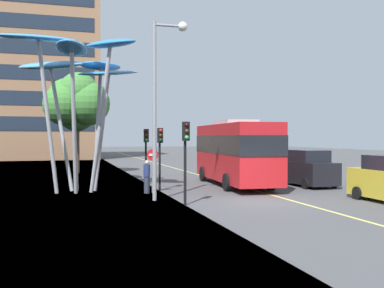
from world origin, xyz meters
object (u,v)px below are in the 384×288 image
at_px(traffic_light_kerb_near, 186,145).
at_px(pedestrian, 147,177).
at_px(car_parked_far, 262,163).
at_px(street_lamp, 162,87).
at_px(leaf_sculpture, 75,65).
at_px(no_entry_sign, 153,163).
at_px(car_parked_mid, 309,169).
at_px(red_bus, 235,150).
at_px(traffic_light_kerb_far, 160,145).
at_px(traffic_light_island_mid, 146,144).

distance_m(traffic_light_kerb_near, pedestrian, 4.92).
bearing_deg(car_parked_far, street_lamp, -134.28).
bearing_deg(car_parked_far, leaf_sculpture, -158.79).
bearing_deg(no_entry_sign, car_parked_mid, 3.67).
bearing_deg(no_entry_sign, leaf_sculpture, 155.21).
height_order(pedestrian, no_entry_sign, no_entry_sign).
bearing_deg(car_parked_mid, no_entry_sign, -176.33).
relative_size(red_bus, leaf_sculpture, 1.14).
height_order(traffic_light_kerb_far, street_lamp, street_lamp).
bearing_deg(leaf_sculpture, traffic_light_kerb_far, -11.14).
bearing_deg(no_entry_sign, traffic_light_island_mid, 84.64).
distance_m(leaf_sculpture, car_parked_far, 15.25).
relative_size(traffic_light_island_mid, street_lamp, 0.41).
height_order(car_parked_far, pedestrian, car_parked_far).
bearing_deg(traffic_light_island_mid, leaf_sculpture, -151.60).
distance_m(traffic_light_kerb_far, no_entry_sign, 1.42).
bearing_deg(street_lamp, no_entry_sign, 87.67).
height_order(traffic_light_island_mid, pedestrian, traffic_light_island_mid).
relative_size(traffic_light_kerb_near, car_parked_mid, 0.89).
distance_m(traffic_light_kerb_near, car_parked_far, 14.60).
bearing_deg(traffic_light_kerb_far, no_entry_sign, -122.63).
relative_size(traffic_light_kerb_far, pedestrian, 1.99).
relative_size(traffic_light_kerb_near, traffic_light_island_mid, 1.05).
bearing_deg(car_parked_far, traffic_light_kerb_near, -127.47).
distance_m(red_bus, traffic_light_island_mid, 5.36).
bearing_deg(no_entry_sign, traffic_light_kerb_far, 57.37).
xyz_separation_m(red_bus, no_entry_sign, (-5.38, -2.15, -0.59)).
height_order(leaf_sculpture, car_parked_mid, leaf_sculpture).
bearing_deg(no_entry_sign, traffic_light_kerb_near, -83.57).
distance_m(traffic_light_kerb_far, traffic_light_island_mid, 3.15).
height_order(street_lamp, no_entry_sign, street_lamp).
xyz_separation_m(leaf_sculpture, car_parked_far, (13.19, 5.12, -5.68)).
distance_m(leaf_sculpture, car_parked_mid, 14.48).
bearing_deg(car_parked_mid, red_bus, 158.97).
bearing_deg(traffic_light_kerb_near, car_parked_far, 52.53).
xyz_separation_m(car_parked_far, pedestrian, (-9.68, -6.98, -0.20)).
bearing_deg(car_parked_mid, traffic_light_island_mid, 159.11).
relative_size(red_bus, street_lamp, 1.19).
height_order(car_parked_mid, pedestrian, car_parked_mid).
distance_m(red_bus, traffic_light_kerb_far, 4.98).
bearing_deg(pedestrian, traffic_light_kerb_far, 47.89).
bearing_deg(traffic_light_island_mid, traffic_light_kerb_near, -89.06).
xyz_separation_m(traffic_light_kerb_near, traffic_light_kerb_far, (0.06, 5.53, -0.11)).
xyz_separation_m(red_bus, street_lamp, (-5.50, -4.97, 3.06)).
bearing_deg(leaf_sculpture, street_lamp, -50.98).
distance_m(car_parked_mid, street_lamp, 10.95).
bearing_deg(car_parked_far, red_bus, -129.97).
bearing_deg(car_parked_far, traffic_light_island_mid, -162.45).
relative_size(leaf_sculpture, street_lamp, 1.05).
relative_size(pedestrian, no_entry_sign, 0.75).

